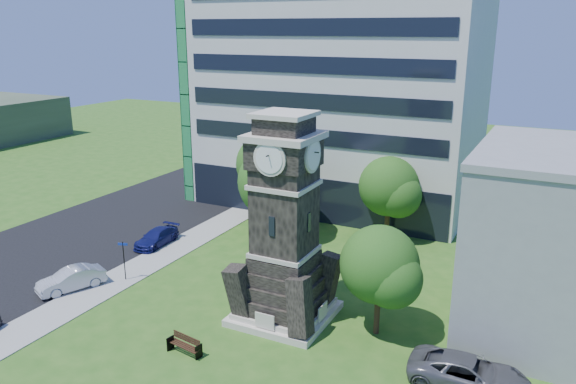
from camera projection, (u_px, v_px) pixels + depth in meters
The scene contains 14 objects.
ground at pixel (224, 320), 33.08m from camera, with size 160.00×160.00×0.00m, color #2A5919.
sidewalk at pixel (153, 260), 41.45m from camera, with size 3.00×70.00×0.06m, color gray.
street at pixel (70, 242), 45.13m from camera, with size 14.00×80.00×0.02m, color black.
clock_tower at pixel (285, 233), 32.01m from camera, with size 5.40×5.40×12.22m.
office_tall at pixel (341, 54), 52.59m from camera, with size 26.20×15.11×28.60m.
car_street_mid at pixel (71, 279), 36.77m from camera, with size 1.51×4.32×1.42m, color #A9ACB1.
car_street_north at pixel (156, 237), 44.33m from camera, with size 1.76×4.34×1.26m, color #131756.
car_east_lot at pixel (469, 374), 26.59m from camera, with size 2.62×5.69×1.58m, color #535359.
park_bench at pixel (185, 344), 29.56m from camera, with size 1.95×0.52×1.01m.
street_sign at pixel (124, 256), 37.82m from camera, with size 0.67×0.07×2.79m.
tree_nw at pixel (268, 166), 51.45m from camera, with size 6.34×5.76×7.41m.
tree_nc at pixel (276, 184), 45.29m from camera, with size 6.74×6.13×7.68m.
tree_ne at pixel (390, 188), 44.98m from camera, with size 5.32×4.84×6.77m.
tree_east at pixel (380, 268), 30.53m from camera, with size 4.79×4.35×6.37m.
Camera 1 is at (16.70, -24.74, 16.57)m, focal length 35.00 mm.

